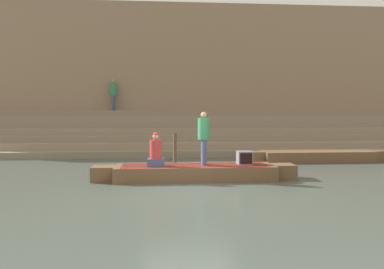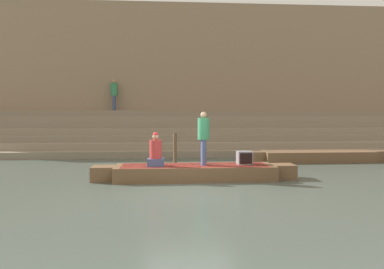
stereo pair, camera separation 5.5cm
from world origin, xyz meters
name	(u,v)px [view 1 (the left image)]	position (x,y,z in m)	size (l,w,h in m)	color
ground_plane	(189,190)	(0.00, 0.00, 0.00)	(120.00, 120.00, 0.00)	#47544C
ghat_steps	(176,137)	(0.00, 10.42, 0.80)	(36.00, 5.10, 2.25)	gray
back_wall	(174,77)	(0.00, 12.84, 4.29)	(34.20, 1.28, 8.63)	#937A60
rowboat_main	(195,172)	(0.29, 1.51, 0.24)	(6.38, 1.42, 0.46)	brown
person_standing	(204,135)	(0.56, 1.53, 1.42)	(0.37, 0.37, 1.68)	#3D4C75
person_rowing	(156,153)	(-0.94, 1.41, 0.87)	(0.52, 0.41, 1.05)	#3D4C75
tv_set	(245,158)	(1.90, 1.63, 0.67)	(0.47, 0.46, 0.42)	slate
moored_boat_shore	(318,156)	(5.95, 5.41, 0.24)	(6.09, 1.15, 0.46)	brown
mooring_post	(175,149)	(-0.24, 4.77, 0.65)	(0.15, 0.15, 1.31)	brown
person_on_steps	(113,93)	(-3.55, 11.88, 3.27)	(0.39, 0.39, 1.78)	#3D4C75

